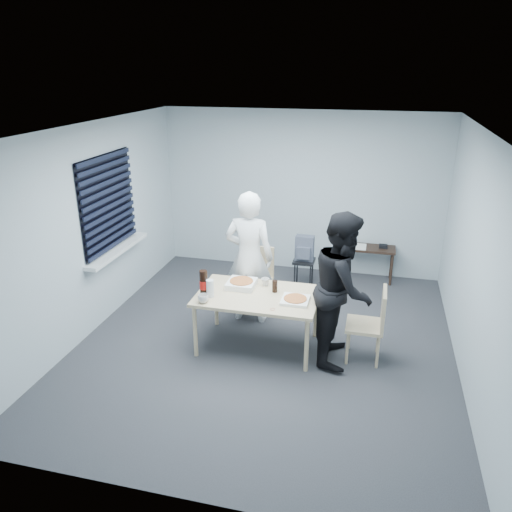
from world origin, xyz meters
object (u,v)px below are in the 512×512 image
(person_black, at_px, (343,288))
(dining_table, at_px, (258,299))
(chair_far, at_px, (257,274))
(mug_b, at_px, (265,282))
(chair_right, at_px, (373,320))
(person_white, at_px, (249,258))
(backpack, at_px, (304,249))
(soda_bottle, at_px, (204,283))
(stool, at_px, (304,267))
(mug_a, at_px, (203,299))
(side_table, at_px, (368,252))

(person_black, bearing_deg, dining_table, 90.63)
(chair_far, bearing_deg, mug_b, -69.17)
(chair_right, height_order, person_white, person_white)
(backpack, height_order, mug_b, backpack)
(dining_table, distance_m, mug_b, 0.30)
(person_white, relative_size, soda_bottle, 5.70)
(dining_table, bearing_deg, chair_right, 1.35)
(backpack, bearing_deg, person_black, -77.71)
(chair_right, xyz_separation_m, stool, (-1.07, 1.83, -0.18))
(mug_a, bearing_deg, chair_right, 11.45)
(mug_b, bearing_deg, dining_table, -96.27)
(chair_right, height_order, mug_a, chair_right)
(chair_right, xyz_separation_m, side_table, (-0.13, 2.35, -0.04))
(person_white, distance_m, backpack, 1.33)
(person_white, xyz_separation_m, side_table, (1.49, 1.71, -0.41))
(person_white, relative_size, mug_a, 14.39)
(backpack, bearing_deg, mug_a, -119.44)
(dining_table, bearing_deg, chair_far, 103.85)
(side_table, height_order, soda_bottle, soda_bottle)
(side_table, xyz_separation_m, backpack, (-0.94, -0.53, 0.16))
(person_black, relative_size, side_table, 2.14)
(person_black, height_order, stool, person_black)
(stool, bearing_deg, side_table, 29.13)
(mug_b, bearing_deg, chair_right, -10.44)
(chair_right, xyz_separation_m, person_black, (-0.36, -0.02, 0.37))
(chair_far, relative_size, chair_right, 1.00)
(person_white, bearing_deg, mug_a, 74.92)
(chair_right, xyz_separation_m, mug_b, (-1.32, 0.24, 0.23))
(chair_far, distance_m, person_white, 0.50)
(backpack, relative_size, mug_b, 3.88)
(backpack, bearing_deg, mug_b, -107.68)
(chair_far, height_order, person_white, person_white)
(person_black, height_order, soda_bottle, person_black)
(chair_far, distance_m, stool, 1.02)
(dining_table, height_order, side_table, dining_table)
(dining_table, relative_size, chair_right, 1.61)
(chair_far, distance_m, side_table, 2.01)
(person_white, distance_m, stool, 1.42)
(dining_table, xyz_separation_m, soda_bottle, (-0.61, -0.17, 0.21))
(person_white, xyz_separation_m, mug_b, (0.31, -0.40, -0.14))
(mug_a, bearing_deg, side_table, 57.15)
(mug_b, bearing_deg, side_table, 60.69)
(stool, bearing_deg, mug_b, -98.81)
(backpack, bearing_deg, stool, 81.19)
(chair_far, xyz_separation_m, mug_a, (-0.31, -1.36, 0.23))
(side_table, distance_m, mug_a, 3.27)
(mug_a, bearing_deg, chair_far, 77.29)
(person_black, height_order, side_table, person_black)
(chair_far, height_order, backpack, chair_far)
(person_black, xyz_separation_m, stool, (-0.71, 1.85, -0.55))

